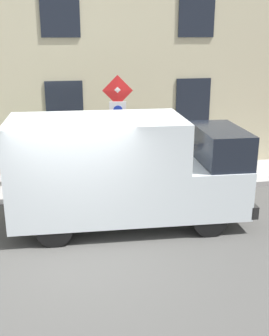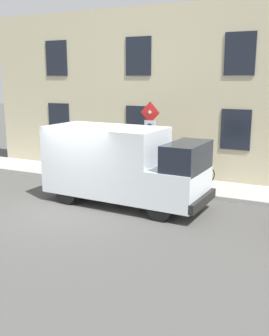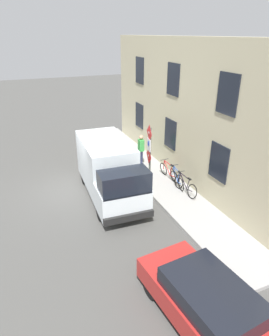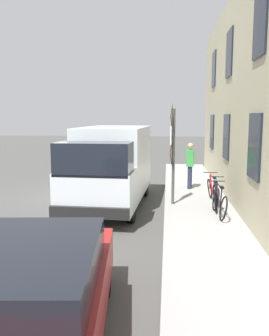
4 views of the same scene
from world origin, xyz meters
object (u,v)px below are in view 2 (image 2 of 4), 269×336
bicycle_blue (173,170)px  bicycle_red (154,168)px  delivery_van (122,164)px  pedestrian (100,153)px  sign_post_stacked (150,135)px  bicycle_black (192,172)px

bicycle_blue → bicycle_red: bearing=8.5°
delivery_van → pedestrian: 3.53m
sign_post_stacked → bicycle_black: bearing=-43.1°
sign_post_stacked → bicycle_black: (1.30, -1.22, -1.53)m
bicycle_black → bicycle_blue: bearing=-3.1°
bicycle_blue → delivery_van: bearing=88.0°
sign_post_stacked → bicycle_blue: (1.31, -0.43, -1.53)m
delivery_van → bicycle_blue: bearing=82.4°
sign_post_stacked → bicycle_red: (1.30, 0.35, -1.53)m
sign_post_stacked → bicycle_red: sign_post_stacked is taller
bicycle_black → delivery_van: bearing=63.7°
sign_post_stacked → bicycle_blue: 2.06m
sign_post_stacked → pedestrian: sign_post_stacked is taller
sign_post_stacked → bicycle_blue: bearing=-18.4°
delivery_van → bicycle_blue: delivery_van is taller
bicycle_blue → pedestrian: size_ratio=0.99×
bicycle_red → pedestrian: pedestrian is taller
delivery_van → bicycle_black: (3.20, -1.38, -0.82)m
bicycle_blue → pedestrian: (-0.59, 2.95, 0.56)m
delivery_van → bicycle_black: delivery_van is taller
sign_post_stacked → delivery_van: bearing=175.3°
delivery_van → sign_post_stacked: bearing=88.1°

